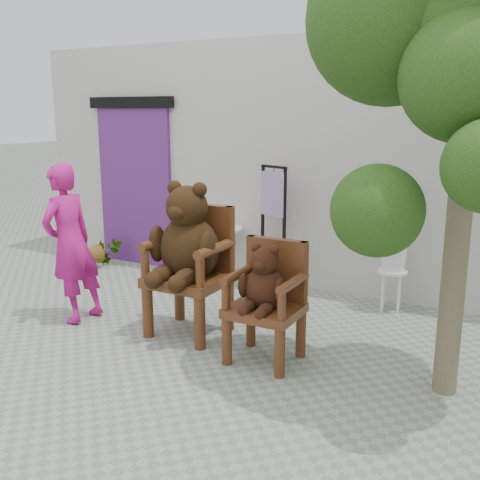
% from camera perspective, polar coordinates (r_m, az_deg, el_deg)
% --- Properties ---
extents(ground_plane, '(60.00, 60.00, 0.00)m').
position_cam_1_polar(ground_plane, '(4.67, -0.90, -14.23)').
color(ground_plane, gray).
rests_on(ground_plane, ground).
extents(back_wall, '(9.00, 1.00, 3.00)m').
position_cam_1_polar(back_wall, '(7.05, 11.67, 7.53)').
color(back_wall, beige).
rests_on(back_wall, ground).
extents(doorway, '(1.40, 0.11, 2.33)m').
position_cam_1_polar(doorway, '(8.05, -10.59, 5.82)').
color(doorway, '#5D2571').
rests_on(doorway, ground).
extents(chair_big, '(0.71, 0.79, 1.50)m').
position_cam_1_polar(chair_big, '(5.38, -5.23, -0.87)').
color(chair_big, '#45220E').
rests_on(chair_big, ground).
extents(chair_small, '(0.60, 0.56, 1.05)m').
position_cam_1_polar(chair_small, '(4.84, 2.74, -5.12)').
color(chair_small, '#45220E').
rests_on(chair_small, ground).
extents(person, '(0.40, 0.60, 1.62)m').
position_cam_1_polar(person, '(6.02, -16.83, -0.30)').
color(person, '#B91678').
rests_on(person, ground).
extents(cafe_table, '(0.60, 0.60, 0.70)m').
position_cam_1_polar(cafe_table, '(7.14, -2.16, -0.76)').
color(cafe_table, white).
rests_on(cafe_table, ground).
extents(display_stand, '(0.54, 0.48, 1.51)m').
position_cam_1_polar(display_stand, '(6.76, 3.35, -0.31)').
color(display_stand, black).
rests_on(display_stand, ground).
extents(stool_bucket, '(0.32, 0.32, 1.45)m').
position_cam_1_polar(stool_bucket, '(6.25, 15.33, -1.32)').
color(stool_bucket, white).
rests_on(stool_bucket, ground).
extents(tree, '(2.16, 1.86, 3.80)m').
position_cam_1_polar(tree, '(4.34, 21.06, 19.89)').
color(tree, brown).
rests_on(tree, ground).
extents(potted_plant, '(0.46, 0.42, 0.46)m').
position_cam_1_polar(potted_plant, '(8.10, -13.87, -1.04)').
color(potted_plant, '#16330D').
rests_on(potted_plant, ground).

